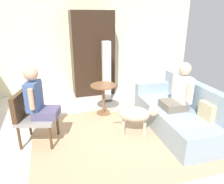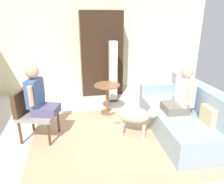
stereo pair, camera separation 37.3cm
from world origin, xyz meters
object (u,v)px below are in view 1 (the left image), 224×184
couch (178,113)px  column_lamp (107,73)px  round_end_table (103,94)px  person_on_couch (180,91)px  armchair (30,113)px  person_on_armchair (37,97)px  armoire_cabinet (92,54)px  dog (137,114)px

couch → column_lamp: column_lamp is taller
round_end_table → column_lamp: bearing=69.0°
couch → column_lamp: bearing=117.9°
person_on_couch → round_end_table: size_ratio=1.28×
couch → round_end_table: size_ratio=3.08×
column_lamp → armchair: bearing=-140.1°
couch → person_on_armchair: 2.55m
couch → armoire_cabinet: 2.81m
dog → column_lamp: size_ratio=0.54×
dog → round_end_table: bearing=109.0°
armchair → person_on_couch: person_on_couch is taller
person_on_armchair → round_end_table: person_on_armchair is taller
armchair → dog: (1.79, -0.28, -0.14)m
person_on_couch → armoire_cabinet: (-1.06, 2.48, 0.31)m
armchair → dog: armchair is taller
round_end_table → armoire_cabinet: (0.08, 1.41, 0.64)m
person_on_couch → armoire_cabinet: bearing=113.2°
person_on_couch → armoire_cabinet: 2.72m
armchair → person_on_armchair: bearing=-17.0°
couch → person_on_couch: bearing=-149.4°
person_on_couch → armoire_cabinet: armoire_cabinet is taller
person_on_couch → person_on_armchair: size_ratio=1.01×
couch → column_lamp: 2.02m
person_on_armchair → armoire_cabinet: (1.38, 2.19, 0.27)m
couch → column_lamp: (-0.92, 1.74, 0.43)m
couch → column_lamp: size_ratio=1.37×
armchair → armoire_cabinet: size_ratio=0.41×
round_end_table → column_lamp: size_ratio=0.45×
couch → person_on_couch: size_ratio=2.41×
person_on_armchair → column_lamp: 2.15m
couch → person_on_couch: (-0.05, -0.03, 0.47)m
round_end_table → column_lamp: (0.27, 0.70, 0.29)m
dog → person_on_couch: bearing=-4.6°
couch → armchair: size_ratio=2.30×
dog → column_lamp: 1.74m
person_on_couch → round_end_table: person_on_couch is taller
armchair → armoire_cabinet: armoire_cabinet is taller
round_end_table → dog: round_end_table is taller
armchair → person_on_armchair: size_ratio=1.05×
armoire_cabinet → person_on_armchair: bearing=-122.2°
couch → dog: size_ratio=2.56×
person_on_couch → column_lamp: bearing=116.3°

